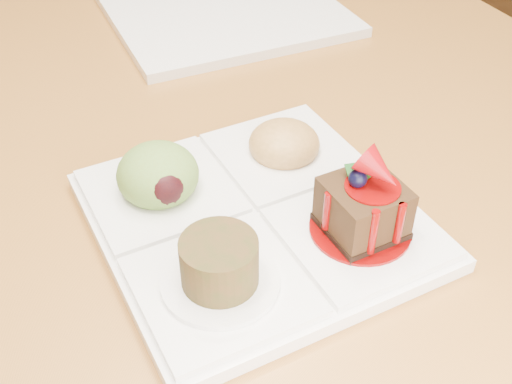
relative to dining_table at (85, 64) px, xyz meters
name	(u,v)px	position (x,y,z in m)	size (l,w,h in m)	color
ground	(143,369)	(0.00, 0.00, -0.68)	(6.00, 6.00, 0.00)	brown
dining_table	(85,64)	(0.00, 0.00, 0.00)	(1.00, 1.80, 0.75)	#A3682A
sampler_plate	(252,206)	(0.04, -0.45, 0.09)	(0.25, 0.25, 0.09)	white
second_plate	(221,8)	(0.17, -0.06, 0.07)	(0.28, 0.28, 0.01)	white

